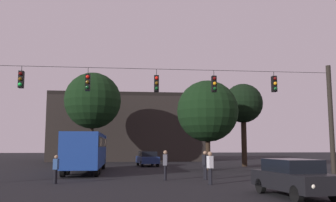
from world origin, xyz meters
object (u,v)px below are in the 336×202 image
(tree_behind_building, at_px, (243,104))
(city_bus, at_px, (87,149))
(pedestrian_crossing_left, at_px, (165,163))
(tree_right_far, at_px, (93,101))
(tree_left_silhouette, at_px, (207,111))
(pedestrian_crossing_center, at_px, (56,168))
(pedestrian_crossing_right, at_px, (205,163))
(car_near_right, at_px, (294,177))
(car_far_left, at_px, (147,158))
(pedestrian_near_bus, at_px, (210,166))

(tree_behind_building, bearing_deg, city_bus, -155.05)
(pedestrian_crossing_left, relative_size, tree_behind_building, 0.21)
(tree_behind_building, xyz_separation_m, tree_right_far, (-15.85, 5.28, 0.79))
(city_bus, distance_m, tree_left_silhouette, 10.78)
(pedestrian_crossing_center, relative_size, pedestrian_crossing_right, 0.89)
(car_near_right, bearing_deg, car_far_left, 101.44)
(car_far_left, distance_m, pedestrian_crossing_right, 15.83)
(pedestrian_near_bus, bearing_deg, car_far_left, 97.49)
(tree_behind_building, bearing_deg, car_far_left, 171.04)
(tree_right_far, bearing_deg, pedestrian_crossing_center, -89.69)
(pedestrian_crossing_center, distance_m, pedestrian_near_bus, 8.49)
(city_bus, bearing_deg, pedestrian_near_bus, -52.27)
(pedestrian_crossing_center, height_order, pedestrian_near_bus, pedestrian_near_bus)
(pedestrian_crossing_left, distance_m, tree_right_far, 21.31)
(pedestrian_crossing_left, relative_size, pedestrian_crossing_center, 1.15)
(car_far_left, distance_m, pedestrian_near_bus, 18.59)
(car_near_right, distance_m, pedestrian_crossing_left, 9.04)
(city_bus, bearing_deg, tree_right_far, 93.84)
(pedestrian_crossing_center, bearing_deg, car_near_right, -31.25)
(car_near_right, relative_size, pedestrian_crossing_right, 2.55)
(pedestrian_crossing_left, distance_m, pedestrian_crossing_center, 6.37)
(pedestrian_near_bus, distance_m, tree_behind_building, 19.19)
(pedestrian_crossing_center, bearing_deg, tree_right_far, 90.31)
(city_bus, bearing_deg, car_near_right, -56.28)
(pedestrian_crossing_right, relative_size, pedestrian_near_bus, 1.00)
(car_far_left, distance_m, tree_behind_building, 11.38)
(car_near_right, xyz_separation_m, pedestrian_crossing_right, (-2.00, 7.92, 0.20))
(tree_right_far, bearing_deg, pedestrian_near_bus, -69.07)
(pedestrian_crossing_center, height_order, tree_left_silhouette, tree_left_silhouette)
(pedestrian_crossing_left, distance_m, pedestrian_crossing_right, 2.48)
(tree_right_far, bearing_deg, city_bus, -86.16)
(car_far_left, relative_size, pedestrian_crossing_left, 2.50)
(pedestrian_near_bus, xyz_separation_m, tree_left_silhouette, (2.47, 11.71, 4.09))
(car_near_right, distance_m, car_far_left, 23.98)
(pedestrian_crossing_left, distance_m, tree_behind_building, 17.84)
(pedestrian_crossing_left, bearing_deg, pedestrian_crossing_right, 1.54)
(city_bus, xyz_separation_m, car_near_right, (9.99, -14.97, -1.07))
(car_far_left, relative_size, pedestrian_crossing_right, 2.56)
(tree_behind_building, bearing_deg, tree_left_silhouette, -133.45)
(city_bus, distance_m, pedestrian_crossing_left, 9.04)
(pedestrian_crossing_center, xyz_separation_m, tree_behind_building, (15.74, 15.46, 5.50))
(city_bus, xyz_separation_m, tree_right_far, (-0.82, 12.28, 5.31))
(car_near_right, xyz_separation_m, pedestrian_crossing_center, (-10.70, 6.50, 0.08))
(pedestrian_crossing_right, bearing_deg, tree_behind_building, 63.37)
(car_far_left, bearing_deg, pedestrian_crossing_left, -88.99)
(tree_right_far, bearing_deg, pedestrian_crossing_right, -65.49)
(pedestrian_crossing_right, height_order, tree_left_silhouette, tree_left_silhouette)
(city_bus, bearing_deg, pedestrian_crossing_left, -52.26)
(tree_left_silhouette, bearing_deg, pedestrian_near_bus, -101.90)
(pedestrian_crossing_left, height_order, tree_right_far, tree_right_far)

